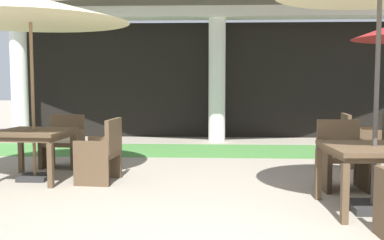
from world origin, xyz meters
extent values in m
cylinder|color=white|center=(-4.78, 7.98, 1.46)|extent=(0.40, 0.40, 2.91)
cylinder|color=white|center=(0.00, 7.98, 1.46)|extent=(0.40, 0.40, 2.91)
cube|color=white|center=(0.00, 7.98, 3.03)|extent=(10.37, 0.70, 0.24)
cube|color=black|center=(0.00, 8.88, 1.46)|extent=(10.17, 0.16, 2.91)
cube|color=#47843D|center=(0.00, 6.52, 0.00)|extent=(12.57, 1.81, 0.01)
cube|color=brown|center=(-2.69, 3.62, 0.71)|extent=(1.06, 1.06, 0.05)
cube|color=brown|center=(-2.69, 3.62, 0.65)|extent=(0.98, 0.98, 0.07)
cube|color=brown|center=(-2.27, 3.13, 0.31)|extent=(0.08, 0.08, 0.61)
cube|color=brown|center=(-3.10, 4.11, 0.31)|extent=(0.08, 0.08, 0.61)
cube|color=brown|center=(-2.19, 4.04, 0.31)|extent=(0.08, 0.08, 0.61)
cube|color=#2D2D2D|center=(-2.69, 3.62, 0.03)|extent=(0.42, 0.42, 0.07)
cylinder|color=olive|center=(-2.69, 3.62, 1.22)|extent=(0.05, 0.05, 2.43)
cone|color=beige|center=(-2.69, 3.62, 2.47)|extent=(2.82, 2.82, 0.38)
cube|color=brown|center=(-1.72, 3.54, 0.40)|extent=(0.55, 0.65, 0.07)
cube|color=silver|center=(-1.72, 3.54, 0.46)|extent=(0.51, 0.60, 0.05)
cube|color=brown|center=(-1.49, 3.52, 0.67)|extent=(0.11, 0.62, 0.48)
cube|color=brown|center=(-1.75, 3.25, 0.31)|extent=(0.51, 0.10, 0.62)
cube|color=brown|center=(-1.70, 3.82, 0.31)|extent=(0.51, 0.10, 0.62)
cube|color=brown|center=(-1.97, 3.28, 0.18)|extent=(0.06, 0.06, 0.36)
cube|color=brown|center=(-1.92, 3.83, 0.18)|extent=(0.06, 0.06, 0.36)
cube|color=brown|center=(-1.52, 3.24, 0.18)|extent=(0.06, 0.06, 0.36)
cube|color=brown|center=(-1.48, 3.80, 0.18)|extent=(0.06, 0.06, 0.36)
cube|color=brown|center=(-2.61, 4.59, 0.41)|extent=(0.64, 0.55, 0.07)
cube|color=silver|center=(-2.61, 4.59, 0.47)|extent=(0.59, 0.51, 0.05)
cube|color=brown|center=(-2.59, 4.82, 0.66)|extent=(0.60, 0.11, 0.43)
cube|color=brown|center=(-2.33, 4.56, 0.32)|extent=(0.10, 0.50, 0.63)
cube|color=brown|center=(-2.88, 4.61, 0.32)|extent=(0.10, 0.50, 0.63)
cube|color=brown|center=(-2.36, 4.34, 0.19)|extent=(0.06, 0.06, 0.37)
cube|color=brown|center=(-2.89, 4.39, 0.19)|extent=(0.06, 0.06, 0.37)
cube|color=brown|center=(-2.32, 4.79, 0.19)|extent=(0.06, 0.06, 0.37)
cube|color=brown|center=(-2.86, 4.83, 0.19)|extent=(0.06, 0.06, 0.37)
cube|color=brown|center=(1.71, 2.24, 0.71)|extent=(1.08, 1.08, 0.05)
cube|color=brown|center=(1.71, 2.24, 0.65)|extent=(0.99, 0.99, 0.06)
cube|color=brown|center=(1.25, 1.74, 0.31)|extent=(0.07, 0.07, 0.62)
cube|color=brown|center=(1.21, 2.70, 0.31)|extent=(0.07, 0.07, 0.62)
cube|color=#2D2D2D|center=(1.71, 2.24, 0.04)|extent=(0.51, 0.51, 0.08)
cylinder|color=#4C4742|center=(1.71, 2.24, 1.26)|extent=(0.05, 0.05, 2.52)
cube|color=brown|center=(1.66, 3.23, 0.43)|extent=(0.61, 0.59, 0.07)
cube|color=silver|center=(1.66, 3.23, 0.49)|extent=(0.56, 0.54, 0.05)
cube|color=brown|center=(1.65, 3.49, 0.69)|extent=(0.58, 0.09, 0.45)
cube|color=brown|center=(1.93, 3.25, 0.33)|extent=(0.09, 0.56, 0.66)
cube|color=brown|center=(1.39, 3.22, 0.33)|extent=(0.09, 0.56, 0.66)
cube|color=brown|center=(1.94, 2.99, 0.20)|extent=(0.06, 0.06, 0.40)
cube|color=brown|center=(1.41, 2.97, 0.20)|extent=(0.06, 0.06, 0.40)
cube|color=brown|center=(1.91, 3.50, 0.20)|extent=(0.06, 0.06, 0.40)
cube|color=brown|center=(1.39, 3.47, 0.20)|extent=(0.06, 0.06, 0.40)
cube|color=brown|center=(1.49, 1.47, 0.18)|extent=(0.06, 0.06, 0.37)
cube|color=brown|center=(3.23, 6.08, 0.18)|extent=(0.06, 0.06, 0.36)
cube|color=brown|center=(2.41, 4.94, 0.40)|extent=(0.57, 0.64, 0.07)
cube|color=silver|center=(2.41, 4.94, 0.46)|extent=(0.53, 0.59, 0.05)
cube|color=brown|center=(2.17, 4.96, 0.66)|extent=(0.11, 0.60, 0.46)
cube|color=brown|center=(2.44, 5.22, 0.32)|extent=(0.53, 0.10, 0.65)
cube|color=brown|center=(2.39, 4.66, 0.32)|extent=(0.53, 0.10, 0.65)
cube|color=brown|center=(2.67, 5.19, 0.18)|extent=(0.06, 0.06, 0.36)
cube|color=brown|center=(2.63, 4.65, 0.18)|extent=(0.06, 0.06, 0.36)
cube|color=brown|center=(2.20, 5.23, 0.18)|extent=(0.06, 0.06, 0.36)
cube|color=brown|center=(2.16, 4.69, 0.18)|extent=(0.06, 0.06, 0.36)
camera|label=1|loc=(-0.07, -2.81, 1.45)|focal=42.40mm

